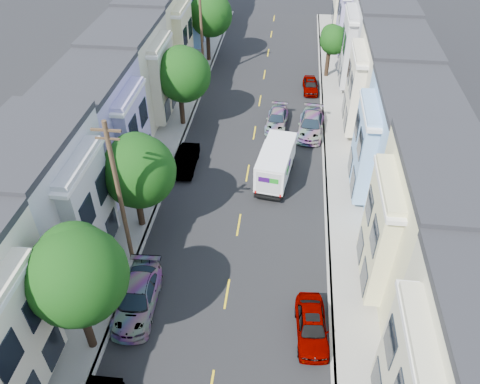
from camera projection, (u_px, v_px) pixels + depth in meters
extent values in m
plane|color=black|center=(227.00, 294.00, 27.60)|extent=(160.00, 160.00, 0.00)
cube|color=black|center=(251.00, 152.00, 39.16)|extent=(12.00, 70.00, 0.02)
cube|color=gray|center=(180.00, 147.00, 39.65)|extent=(0.30, 70.00, 0.15)
cube|color=gray|center=(324.00, 156.00, 38.58)|extent=(0.30, 70.00, 0.15)
cube|color=gray|center=(165.00, 146.00, 39.77)|extent=(2.60, 70.00, 0.15)
cube|color=gray|center=(340.00, 157.00, 38.47)|extent=(2.60, 70.00, 0.15)
cube|color=gold|center=(251.00, 152.00, 39.16)|extent=(0.12, 70.00, 0.01)
cube|color=#8CBBEC|center=(122.00, 144.00, 40.15)|extent=(5.00, 70.00, 8.50)
cube|color=#8CBBEC|center=(387.00, 161.00, 38.18)|extent=(5.00, 70.00, 8.50)
cylinder|color=black|center=(86.00, 323.00, 23.64)|extent=(0.44, 0.44, 4.02)
sphere|color=#123E0D|center=(75.00, 276.00, 21.31)|extent=(4.70, 4.70, 4.70)
cylinder|color=black|center=(140.00, 209.00, 31.29)|extent=(0.44, 0.44, 2.97)
sphere|color=#123E0D|center=(138.00, 171.00, 29.29)|extent=(4.70, 4.70, 4.70)
cylinder|color=black|center=(182.00, 109.00, 41.63)|extent=(0.44, 0.44, 3.23)
sphere|color=#123E0D|center=(182.00, 75.00, 39.55)|extent=(4.70, 4.70, 4.70)
cylinder|color=black|center=(208.00, 46.00, 52.47)|extent=(0.44, 0.44, 3.57)
sphere|color=#123E0D|center=(210.00, 15.00, 50.28)|extent=(4.70, 4.70, 4.70)
cylinder|color=black|center=(327.00, 63.00, 49.41)|extent=(0.44, 0.44, 3.01)
sphere|color=#123E0D|center=(333.00, 40.00, 47.78)|extent=(2.94, 2.94, 2.94)
cylinder|color=#42301E|center=(120.00, 200.00, 26.54)|extent=(0.26, 0.26, 10.00)
cube|color=#42301E|center=(106.00, 130.00, 23.65)|extent=(1.60, 0.12, 0.12)
cylinder|color=#42301E|center=(202.00, 33.00, 46.60)|extent=(0.26, 0.26, 10.00)
cube|color=white|center=(275.00, 167.00, 34.57)|extent=(2.18, 3.90, 2.13)
cube|color=white|center=(277.00, 147.00, 36.83)|extent=(2.18, 1.82, 1.96)
cube|color=black|center=(275.00, 174.00, 35.94)|extent=(2.01, 5.61, 0.22)
cube|color=#2D0A51|center=(269.00, 180.00, 32.93)|extent=(0.82, 0.04, 0.40)
cube|color=#198C1E|center=(280.00, 181.00, 32.86)|extent=(0.64, 0.04, 0.40)
cylinder|color=black|center=(260.00, 189.00, 34.64)|extent=(0.25, 0.82, 0.82)
cylinder|color=black|center=(287.00, 191.00, 34.46)|extent=(0.25, 0.82, 0.82)
cylinder|color=black|center=(264.00, 161.00, 37.46)|extent=(0.25, 0.82, 0.82)
cylinder|color=black|center=(288.00, 162.00, 37.29)|extent=(0.25, 0.82, 0.82)
imported|color=black|center=(277.00, 119.00, 42.06)|extent=(2.11, 4.42, 1.29)
imported|color=gray|center=(137.00, 298.00, 26.41)|extent=(2.42, 5.24, 1.54)
imported|color=black|center=(186.00, 160.00, 37.01)|extent=(1.55, 4.21, 1.39)
imported|color=white|center=(312.00, 326.00, 25.04)|extent=(2.00, 4.48, 1.41)
imported|color=black|center=(311.00, 125.00, 41.09)|extent=(2.59, 5.27, 1.53)
imported|color=black|center=(310.00, 85.00, 47.35)|extent=(1.67, 3.91, 1.25)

